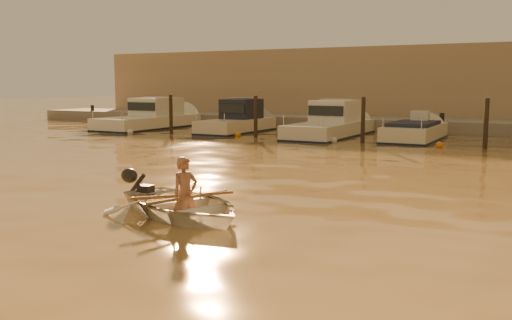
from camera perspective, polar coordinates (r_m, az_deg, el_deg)
The scene contains 20 objects.
ground_plane at distance 12.87m, azimuth -7.59°, elevation -3.86°, with size 160.00×160.00×0.00m, color olive.
dinghy at distance 11.13m, azimuth -7.35°, elevation -4.51°, with size 2.34×3.28×0.68m, color silver.
person at distance 11.00m, azimuth -7.09°, elevation -3.49°, with size 0.54×0.35×1.48m, color #96644B.
outboard_motor at distance 12.39m, azimuth -11.04°, elevation -3.06°, with size 0.90×0.40×0.70m, color black, non-canonical shape.
oar_port at distance 10.88m, azimuth -6.67°, elevation -3.70°, with size 0.06×0.06×2.10m, color brown.
oar_starboard at distance 11.05m, azimuth -7.23°, elevation -3.54°, with size 0.06×0.06×2.10m, color brown.
moored_boat_0 at distance 33.72m, azimuth -10.65°, elevation 4.21°, with size 2.54×7.99×1.75m, color white, non-canonical shape.
moored_boat_1 at distance 30.39m, azimuth -1.96°, elevation 3.98°, with size 2.05×6.16×1.75m, color beige, non-canonical shape.
moored_boat_2 at distance 28.10m, azimuth 7.44°, elevation 3.62°, with size 2.33×7.78×1.75m, color silver, non-canonical shape.
moored_boat_3 at distance 26.96m, azimuth 15.58°, elevation 2.39°, with size 2.01×5.84×0.95m, color beige, non-canonical shape.
piling_0 at distance 30.00m, azimuth -8.50°, elevation 4.38°, with size 0.18×0.18×2.20m, color #2D2319.
piling_1 at distance 27.31m, azimuth -0.03°, elevation 4.15°, with size 0.18×0.18×2.20m, color #2D2319.
piling_2 at distance 25.24m, azimuth 10.65°, elevation 3.74°, with size 0.18×0.18×2.20m, color #2D2319.
piling_3 at distance 24.21m, azimuth 22.01°, elevation 3.16°, with size 0.18×0.18×2.20m, color #2D2319.
fender_a at distance 30.08m, azimuth -12.47°, elevation 2.76°, with size 0.30×0.30×0.30m, color silver.
fender_b at distance 27.94m, azimuth -1.86°, elevation 2.58°, with size 0.30×0.30×0.30m, color orange.
fender_c at distance 25.05m, azimuth 7.78°, elevation 1.94°, with size 0.30×0.30×0.30m, color silver.
fender_d at distance 24.12m, azimuth 17.87°, elevation 1.42°, with size 0.30×0.30×0.30m, color orange.
quay at distance 32.65m, azimuth 15.06°, elevation 3.14°, with size 52.00×4.00×1.00m, color gray.
waterfront_building at distance 37.94m, azimuth 17.10°, elevation 7.05°, with size 46.00×7.00×4.80m, color #9E8466.
Camera 1 is at (7.41, -10.21, 2.54)m, focal length 40.00 mm.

